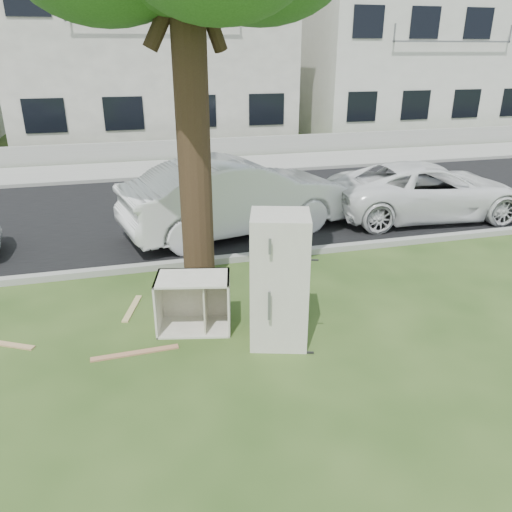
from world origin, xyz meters
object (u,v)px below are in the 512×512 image
object	(u,v)px
cabinet	(194,303)
car_right	(428,191)
car_center	(237,196)
fridge	(279,280)

from	to	relation	value
cabinet	car_right	world-z (taller)	car_right
car_right	car_center	bearing A→B (deg)	93.65
fridge	cabinet	xyz separation A→B (m)	(-1.08, 0.63, -0.52)
fridge	car_right	bearing A→B (deg)	57.81
car_center	car_right	size ratio (longest dim) A/B	1.06
car_center	car_right	world-z (taller)	car_center
fridge	car_right	distance (m)	6.79
cabinet	car_right	xyz separation A→B (m)	(6.19, 3.83, 0.25)
fridge	cabinet	size ratio (longest dim) A/B	1.77
fridge	car_center	xyz separation A→B (m)	(0.45, 4.55, -0.10)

